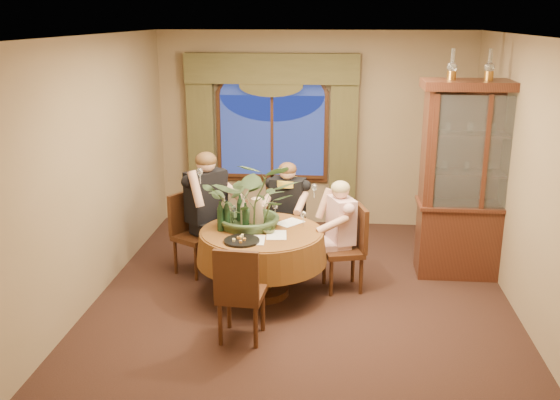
# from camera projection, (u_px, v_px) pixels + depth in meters

# --- Properties ---
(floor) EXTENTS (5.00, 5.00, 0.00)m
(floor) POSITION_uv_depth(u_px,v_px,m) (303.00, 292.00, 7.02)
(floor) COLOR black
(floor) RESTS_ON ground
(wall_back) EXTENTS (4.50, 0.00, 4.50)m
(wall_back) POSITION_uv_depth(u_px,v_px,m) (314.00, 130.00, 9.00)
(wall_back) COLOR olive
(wall_back) RESTS_ON ground
(wall_right) EXTENTS (0.00, 5.00, 5.00)m
(wall_right) POSITION_uv_depth(u_px,v_px,m) (522.00, 176.00, 6.42)
(wall_right) COLOR olive
(wall_right) RESTS_ON ground
(ceiling) EXTENTS (5.00, 5.00, 0.00)m
(ceiling) POSITION_uv_depth(u_px,v_px,m) (306.00, 35.00, 6.22)
(ceiling) COLOR white
(ceiling) RESTS_ON wall_back
(window) EXTENTS (1.62, 0.10, 1.32)m
(window) POSITION_uv_depth(u_px,v_px,m) (272.00, 137.00, 9.02)
(window) COLOR navy
(window) RESTS_ON wall_back
(arched_transom) EXTENTS (1.60, 0.06, 0.44)m
(arched_transom) POSITION_uv_depth(u_px,v_px,m) (272.00, 83.00, 8.80)
(arched_transom) COLOR navy
(arched_transom) RESTS_ON wall_back
(drapery_left) EXTENTS (0.38, 0.14, 2.32)m
(drapery_left) POSITION_uv_depth(u_px,v_px,m) (202.00, 145.00, 9.10)
(drapery_left) COLOR #403C1F
(drapery_left) RESTS_ON floor
(drapery_right) EXTENTS (0.38, 0.14, 2.32)m
(drapery_right) POSITION_uv_depth(u_px,v_px,m) (343.00, 147.00, 8.91)
(drapery_right) COLOR #403C1F
(drapery_right) RESTS_ON floor
(swag_valance) EXTENTS (2.45, 0.16, 0.42)m
(swag_valance) POSITION_uv_depth(u_px,v_px,m) (271.00, 69.00, 8.66)
(swag_valance) COLOR #403C1F
(swag_valance) RESTS_ON wall_back
(dining_table) EXTENTS (1.61, 1.61, 0.75)m
(dining_table) POSITION_uv_depth(u_px,v_px,m) (262.00, 262.00, 6.87)
(dining_table) COLOR maroon
(dining_table) RESTS_ON floor
(china_cabinet) EXTENTS (1.42, 0.56, 2.31)m
(china_cabinet) POSITION_uv_depth(u_px,v_px,m) (479.00, 181.00, 7.18)
(china_cabinet) COLOR #361810
(china_cabinet) RESTS_ON floor
(oil_lamp_left) EXTENTS (0.11, 0.11, 0.34)m
(oil_lamp_left) POSITION_uv_depth(u_px,v_px,m) (452.00, 64.00, 6.84)
(oil_lamp_left) COLOR #A5722D
(oil_lamp_left) RESTS_ON china_cabinet
(oil_lamp_center) EXTENTS (0.11, 0.11, 0.34)m
(oil_lamp_center) POSITION_uv_depth(u_px,v_px,m) (490.00, 64.00, 6.81)
(oil_lamp_center) COLOR #A5722D
(oil_lamp_center) RESTS_ON china_cabinet
(oil_lamp_right) EXTENTS (0.11, 0.11, 0.34)m
(oil_lamp_right) POSITION_uv_depth(u_px,v_px,m) (528.00, 65.00, 6.77)
(oil_lamp_right) COLOR #A5722D
(oil_lamp_right) RESTS_ON china_cabinet
(chair_right) EXTENTS (0.51, 0.51, 0.96)m
(chair_right) POSITION_uv_depth(u_px,v_px,m) (343.00, 249.00, 6.97)
(chair_right) COLOR black
(chair_right) RESTS_ON floor
(chair_back_right) EXTENTS (0.46, 0.46, 0.96)m
(chair_back_right) POSITION_uv_depth(u_px,v_px,m) (279.00, 224.00, 7.82)
(chair_back_right) COLOR black
(chair_back_right) RESTS_ON floor
(chair_back) EXTENTS (0.58, 0.58, 0.96)m
(chair_back) POSITION_uv_depth(u_px,v_px,m) (195.00, 235.00, 7.43)
(chair_back) COLOR black
(chair_back) RESTS_ON floor
(chair_front_left) EXTENTS (0.45, 0.45, 0.96)m
(chair_front_left) POSITION_uv_depth(u_px,v_px,m) (241.00, 292.00, 5.89)
(chair_front_left) COLOR black
(chair_front_left) RESTS_ON floor
(person_pink) EXTENTS (0.54, 0.56, 1.24)m
(person_pink) POSITION_uv_depth(u_px,v_px,m) (341.00, 233.00, 7.05)
(person_pink) COLOR #CDA09F
(person_pink) RESTS_ON floor
(person_back) EXTENTS (0.71, 0.72, 1.47)m
(person_back) POSITION_uv_depth(u_px,v_px,m) (206.00, 212.00, 7.45)
(person_back) COLOR black
(person_back) RESTS_ON floor
(person_scarf) EXTENTS (0.54, 0.51, 1.30)m
(person_scarf) POSITION_uv_depth(u_px,v_px,m) (288.00, 213.00, 7.69)
(person_scarf) COLOR black
(person_scarf) RESTS_ON floor
(stoneware_vase) EXTENTS (0.17, 0.17, 0.31)m
(stoneware_vase) POSITION_uv_depth(u_px,v_px,m) (256.00, 212.00, 6.88)
(stoneware_vase) COLOR tan
(stoneware_vase) RESTS_ON dining_table
(centerpiece_plant) EXTENTS (1.04, 1.16, 0.90)m
(centerpiece_plant) POSITION_uv_depth(u_px,v_px,m) (253.00, 168.00, 6.74)
(centerpiece_plant) COLOR #38502D
(centerpiece_plant) RESTS_ON dining_table
(olive_bowl) EXTENTS (0.15, 0.15, 0.05)m
(olive_bowl) POSITION_uv_depth(u_px,v_px,m) (268.00, 231.00, 6.68)
(olive_bowl) COLOR #525C32
(olive_bowl) RESTS_ON dining_table
(cheese_platter) EXTENTS (0.37, 0.37, 0.02)m
(cheese_platter) POSITION_uv_depth(u_px,v_px,m) (242.00, 241.00, 6.41)
(cheese_platter) COLOR black
(cheese_platter) RESTS_ON dining_table
(wine_bottle_0) EXTENTS (0.07, 0.07, 0.33)m
(wine_bottle_0) POSITION_uv_depth(u_px,v_px,m) (220.00, 216.00, 6.71)
(wine_bottle_0) COLOR black
(wine_bottle_0) RESTS_ON dining_table
(wine_bottle_1) EXTENTS (0.07, 0.07, 0.33)m
(wine_bottle_1) POSITION_uv_depth(u_px,v_px,m) (246.00, 217.00, 6.66)
(wine_bottle_1) COLOR black
(wine_bottle_1) RESTS_ON dining_table
(wine_bottle_2) EXTENTS (0.07, 0.07, 0.33)m
(wine_bottle_2) POSITION_uv_depth(u_px,v_px,m) (224.00, 211.00, 6.87)
(wine_bottle_2) COLOR tan
(wine_bottle_2) RESTS_ON dining_table
(wine_bottle_3) EXTENTS (0.07, 0.07, 0.33)m
(wine_bottle_3) POSITION_uv_depth(u_px,v_px,m) (227.00, 215.00, 6.74)
(wine_bottle_3) COLOR black
(wine_bottle_3) RESTS_ON dining_table
(wine_bottle_4) EXTENTS (0.07, 0.07, 0.33)m
(wine_bottle_4) POSITION_uv_depth(u_px,v_px,m) (244.00, 213.00, 6.81)
(wine_bottle_4) COLOR tan
(wine_bottle_4) RESTS_ON dining_table
(wine_bottle_5) EXTENTS (0.07, 0.07, 0.33)m
(wine_bottle_5) POSITION_uv_depth(u_px,v_px,m) (240.00, 209.00, 6.95)
(wine_bottle_5) COLOR black
(wine_bottle_5) RESTS_ON dining_table
(tasting_paper_0) EXTENTS (0.24, 0.32, 0.00)m
(tasting_paper_0) POSITION_uv_depth(u_px,v_px,m) (276.00, 235.00, 6.61)
(tasting_paper_0) COLOR white
(tasting_paper_0) RESTS_ON dining_table
(tasting_paper_1) EXTENTS (0.35, 0.37, 0.00)m
(tasting_paper_1) POSITION_uv_depth(u_px,v_px,m) (290.00, 223.00, 7.01)
(tasting_paper_1) COLOR white
(tasting_paper_1) RESTS_ON dining_table
(tasting_paper_2) EXTENTS (0.22, 0.31, 0.00)m
(tasting_paper_2) POSITION_uv_depth(u_px,v_px,m) (255.00, 240.00, 6.46)
(tasting_paper_2) COLOR white
(tasting_paper_2) RESTS_ON dining_table
(wine_glass_person_pink) EXTENTS (0.07, 0.07, 0.18)m
(wine_glass_person_pink) POSITION_uv_depth(u_px,v_px,m) (303.00, 219.00, 6.87)
(wine_glass_person_pink) COLOR silver
(wine_glass_person_pink) RESTS_ON dining_table
(wine_glass_person_back) EXTENTS (0.07, 0.07, 0.18)m
(wine_glass_person_back) POSITION_uv_depth(u_px,v_px,m) (233.00, 213.00, 7.07)
(wine_glass_person_back) COLOR silver
(wine_glass_person_back) RESTS_ON dining_table
(wine_glass_person_scarf) EXTENTS (0.07, 0.07, 0.18)m
(wine_glass_person_scarf) POSITION_uv_depth(u_px,v_px,m) (275.00, 210.00, 7.17)
(wine_glass_person_scarf) COLOR silver
(wine_glass_person_scarf) RESTS_ON dining_table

